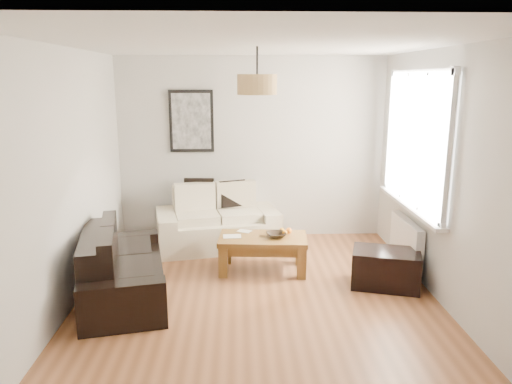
{
  "coord_description": "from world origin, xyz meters",
  "views": [
    {
      "loc": [
        -0.2,
        -4.66,
        2.29
      ],
      "look_at": [
        0.0,
        0.6,
        1.05
      ],
      "focal_mm": 33.91,
      "sensor_mm": 36.0,
      "label": 1
    }
  ],
  "objects_px": {
    "loveseat_cream": "(218,218)",
    "coffee_table": "(263,253)",
    "sofa_leather": "(123,265)",
    "ottoman": "(386,268)"
  },
  "relations": [
    {
      "from": "loveseat_cream",
      "to": "coffee_table",
      "type": "relative_size",
      "value": 1.55
    },
    {
      "from": "loveseat_cream",
      "to": "sofa_leather",
      "type": "bearing_deg",
      "value": -132.62
    },
    {
      "from": "loveseat_cream",
      "to": "ottoman",
      "type": "xyz_separation_m",
      "value": [
        1.94,
        -1.42,
        -0.2
      ]
    },
    {
      "from": "sofa_leather",
      "to": "coffee_table",
      "type": "relative_size",
      "value": 1.57
    },
    {
      "from": "loveseat_cream",
      "to": "ottoman",
      "type": "relative_size",
      "value": 2.23
    },
    {
      "from": "loveseat_cream",
      "to": "sofa_leather",
      "type": "relative_size",
      "value": 0.98
    },
    {
      "from": "loveseat_cream",
      "to": "sofa_leather",
      "type": "xyz_separation_m",
      "value": [
        -0.94,
        -1.57,
        -0.05
      ]
    },
    {
      "from": "sofa_leather",
      "to": "ottoman",
      "type": "bearing_deg",
      "value": -98.86
    },
    {
      "from": "sofa_leather",
      "to": "coffee_table",
      "type": "distance_m",
      "value": 1.67
    },
    {
      "from": "loveseat_cream",
      "to": "ottoman",
      "type": "distance_m",
      "value": 2.41
    }
  ]
}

